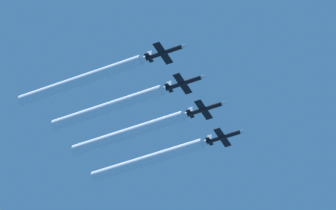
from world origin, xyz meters
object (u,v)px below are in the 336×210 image
object	(u,v)px
jet_inner_left	(206,109)
jet_center	(185,83)
jet_far_left	(225,136)
jet_inner_right	(166,52)

from	to	relation	value
jet_inner_left	jet_center	xyz separation A→B (m)	(11.87, -0.59, -0.41)
jet_far_left	jet_inner_left	xyz separation A→B (m)	(12.19, -0.10, 0.27)
jet_far_left	jet_inner_right	bearing A→B (deg)	-0.83
jet_far_left	jet_inner_left	bearing A→B (deg)	-0.49
jet_far_left	jet_inner_right	size ratio (longest dim) A/B	1.00
jet_far_left	jet_inner_right	world-z (taller)	jet_inner_right
jet_far_left	jet_inner_right	distance (m)	35.99
jet_inner_left	jet_center	bearing A→B (deg)	-2.82
jet_center	jet_inner_right	bearing A→B (deg)	0.80
jet_inner_left	jet_inner_right	size ratio (longest dim) A/B	1.00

